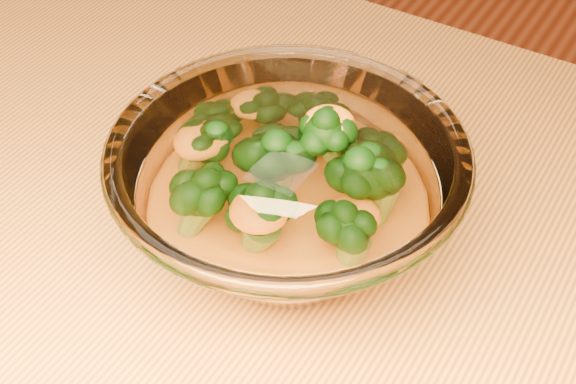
# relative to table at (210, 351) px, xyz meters

# --- Properties ---
(table) EXTENTS (1.20, 0.80, 0.75)m
(table) POSITION_rel_table_xyz_m (0.00, 0.00, 0.00)
(table) COLOR #B97E37
(table) RESTS_ON ground
(glass_bowl) EXTENTS (0.25, 0.25, 0.11)m
(glass_bowl) POSITION_rel_table_xyz_m (0.04, 0.05, 0.16)
(glass_bowl) COLOR white
(glass_bowl) RESTS_ON table
(cheese_sauce) EXTENTS (0.14, 0.14, 0.04)m
(cheese_sauce) POSITION_rel_table_xyz_m (0.04, 0.05, 0.13)
(cheese_sauce) COLOR orange
(cheese_sauce) RESTS_ON glass_bowl
(broccoli_heap) EXTENTS (0.16, 0.15, 0.08)m
(broccoli_heap) POSITION_rel_table_xyz_m (0.04, 0.06, 0.17)
(broccoli_heap) COLOR black
(broccoli_heap) RESTS_ON cheese_sauce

